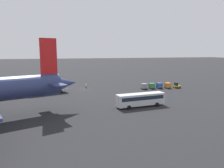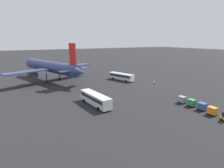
# 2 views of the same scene
# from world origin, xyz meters

# --- Properties ---
(ground_plane) EXTENTS (600.00, 600.00, 0.00)m
(ground_plane) POSITION_xyz_m (0.00, 0.00, 0.00)
(ground_plane) COLOR #232326
(shuttle_bus_near) EXTENTS (12.72, 6.82, 3.19)m
(shuttle_bus_near) POSITION_xyz_m (12.37, 6.36, 1.92)
(shuttle_bus_near) COLOR silver
(shuttle_bus_near) RESTS_ON ground
(shuttle_bus_far) EXTENTS (12.90, 4.44, 3.32)m
(shuttle_bus_far) POSITION_xyz_m (-10.62, 29.01, 1.99)
(shuttle_bus_far) COLOR silver
(shuttle_bus_far) RESTS_ON ground
(baggage_tug) EXTENTS (2.46, 1.73, 2.10)m
(baggage_tug) POSITION_xyz_m (-33.98, 7.15, 0.94)
(baggage_tug) COLOR gold
(baggage_tug) RESTS_ON ground
(worker_person) EXTENTS (0.38, 0.38, 1.74)m
(worker_person) POSITION_xyz_m (-1.07, -1.09, 0.87)
(worker_person) COLOR #1E1E2D
(worker_person) RESTS_ON ground
(cargo_cart_orange) EXTENTS (2.09, 1.80, 2.06)m
(cargo_cart_orange) POSITION_xyz_m (-30.41, 6.78, 1.19)
(cargo_cart_orange) COLOR #38383D
(cargo_cart_orange) RESTS_ON ground
(cargo_cart_blue) EXTENTS (2.09, 1.80, 2.06)m
(cargo_cart_blue) POSITION_xyz_m (-27.33, 6.22, 1.19)
(cargo_cart_blue) COLOR #38383D
(cargo_cart_blue) RESTS_ON ground
(cargo_cart_green) EXTENTS (2.09, 1.80, 2.06)m
(cargo_cart_green) POSITION_xyz_m (-24.24, 6.27, 1.19)
(cargo_cart_green) COLOR #38383D
(cargo_cart_green) RESTS_ON ground
(cargo_cart_grey) EXTENTS (2.09, 1.80, 2.06)m
(cargo_cart_grey) POSITION_xyz_m (-21.16, 6.43, 1.19)
(cargo_cart_grey) COLOR #38383D
(cargo_cart_grey) RESTS_ON ground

